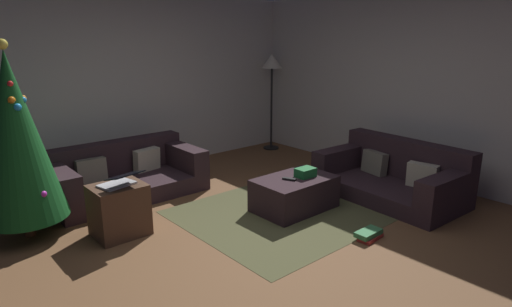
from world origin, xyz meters
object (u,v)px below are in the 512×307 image
side_table (119,210)px  corner_lamp (272,69)px  laptop (120,181)px  book_stack (369,235)px  couch_right (394,177)px  tv_remote (289,179)px  ottoman (294,194)px  gift_box (305,172)px  couch_left (124,175)px  christmas_tree (16,137)px

side_table → corner_lamp: bearing=23.5°
laptop → book_stack: bearing=-42.6°
couch_right → tv_remote: (-1.38, 0.52, 0.14)m
tv_remote → book_stack: tv_remote is taller
ottoman → book_stack: 1.06m
gift_box → book_stack: size_ratio=0.73×
couch_right → corner_lamp: size_ratio=1.08×
couch_left → christmas_tree: 1.60m
christmas_tree → corner_lamp: 4.45m
ottoman → christmas_tree: 3.01m
couch_left → couch_right: size_ratio=1.04×
christmas_tree → side_table: size_ratio=3.65×
couch_right → christmas_tree: bearing=67.7°
couch_left → tv_remote: size_ratio=11.87×
laptop → side_table: bearing=101.7°
ottoman → gift_box: gift_box is taller
gift_box → corner_lamp: (1.61, 2.32, 1.00)m
couch_right → gift_box: bearing=70.3°
gift_box → book_stack: gift_box is taller
couch_right → couch_left: bearing=50.6°
ottoman → couch_left: bearing=125.5°
ottoman → tv_remote: (-0.10, -0.01, 0.21)m
tv_remote → christmas_tree: size_ratio=0.08×
couch_right → laptop: size_ratio=4.12×
couch_right → corner_lamp: bearing=-6.3°
couch_right → gift_box: (-1.15, 0.48, 0.18)m
christmas_tree → laptop: bearing=-41.1°
side_table → laptop: 0.33m
ottoman → laptop: bearing=160.4°
couch_left → tv_remote: 2.20m
side_table → book_stack: side_table is taller
couch_right → corner_lamp: corner_lamp is taller
christmas_tree → corner_lamp: christmas_tree is taller
couch_left → christmas_tree: bearing=22.8°
tv_remote → christmas_tree: bearing=129.1°
couch_right → side_table: bearing=71.4°
couch_left → side_table: size_ratio=3.50×
gift_box → christmas_tree: 3.09m
christmas_tree → couch_left: bearing=22.4°
laptop → corner_lamp: corner_lamp is taller
side_table → couch_right: bearing=-21.5°
couch_right → christmas_tree: size_ratio=0.92×
couch_left → ottoman: bearing=125.9°
ottoman → couch_right: bearing=-22.4°
tv_remote → christmas_tree: (-2.48, 1.30, 0.65)m
ottoman → side_table: 1.99m
side_table → tv_remote: bearing=-22.2°
book_stack → christmas_tree: bearing=137.8°
gift_box → corner_lamp: 3.00m
gift_box → side_table: size_ratio=0.42×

